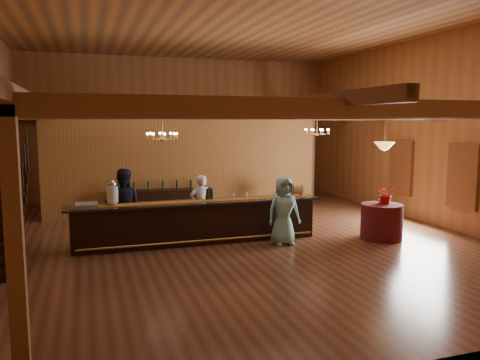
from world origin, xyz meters
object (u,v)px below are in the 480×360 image
object	(u,v)px
round_table	(382,222)
guest	(284,211)
floor_plant	(278,196)
pendant_lamp	(384,146)
chandelier_right	(317,131)
chandelier_left	(162,136)
tasting_bar	(198,222)
bartender	(200,205)
raffle_drum	(297,190)
beverage_dispenser	(112,193)
staff_second	(123,205)
backbar_shelf	(163,203)

from	to	relation	value
round_table	guest	world-z (taller)	guest
floor_plant	round_table	bearing A→B (deg)	-73.80
pendant_lamp	floor_plant	bearing A→B (deg)	106.20
pendant_lamp	floor_plant	size ratio (longest dim) A/B	0.78
chandelier_right	pendant_lamp	world-z (taller)	same
chandelier_left	floor_plant	bearing A→B (deg)	24.60
tasting_bar	bartender	world-z (taller)	bartender
raffle_drum	tasting_bar	bearing A→B (deg)	178.46
chandelier_left	beverage_dispenser	bearing A→B (deg)	-143.05
chandelier_right	raffle_drum	bearing A→B (deg)	-126.87
tasting_bar	pendant_lamp	world-z (taller)	pendant_lamp
guest	floor_plant	size ratio (longest dim) A/B	1.44
bartender	guest	size ratio (longest dim) A/B	0.96
round_table	floor_plant	size ratio (longest dim) A/B	0.91
tasting_bar	staff_second	xyz separation A→B (m)	(-1.75, 0.67, 0.40)
staff_second	beverage_dispenser	bearing A→B (deg)	75.18
tasting_bar	guest	xyz separation A→B (m)	(1.97, -0.80, 0.31)
chandelier_left	tasting_bar	bearing A→B (deg)	-58.10
backbar_shelf	chandelier_left	bearing A→B (deg)	-93.20
beverage_dispenser	backbar_shelf	bearing A→B (deg)	63.35
beverage_dispenser	floor_plant	size ratio (longest dim) A/B	0.52
beverage_dispenser	chandelier_right	distance (m)	7.00
beverage_dispenser	round_table	bearing A→B (deg)	-10.05
pendant_lamp	guest	bearing A→B (deg)	173.45
backbar_shelf	round_table	bearing A→B (deg)	-37.76
round_table	chandelier_right	xyz separation A→B (m)	(-0.12, 3.42, 2.25)
beverage_dispenser	raffle_drum	xyz separation A→B (m)	(4.69, -0.14, -0.11)
chandelier_right	floor_plant	distance (m)	2.45
round_table	bartender	bearing A→B (deg)	156.47
beverage_dispenser	raffle_drum	size ratio (longest dim) A/B	1.76
bartender	raffle_drum	bearing A→B (deg)	154.74
raffle_drum	chandelier_left	xyz separation A→B (m)	(-3.34, 1.16, 1.42)
bartender	guest	distance (m)	2.34
backbar_shelf	pendant_lamp	world-z (taller)	pendant_lamp
raffle_drum	bartender	bearing A→B (deg)	160.49
pendant_lamp	floor_plant	xyz separation A→B (m)	(-1.18, 4.05, -1.82)
floor_plant	chandelier_left	bearing A→B (deg)	-155.40
pendant_lamp	bartender	xyz separation A→B (m)	(-4.33, 1.88, -1.60)
tasting_bar	round_table	distance (m)	4.71
raffle_drum	chandelier_left	distance (m)	3.81
tasting_bar	chandelier_right	world-z (taller)	chandelier_right
tasting_bar	chandelier_left	xyz separation A→B (m)	(-0.68, 1.08, 2.11)
round_table	raffle_drum	bearing A→B (deg)	151.76
beverage_dispenser	chandelier_left	world-z (taller)	chandelier_left
raffle_drum	chandelier_right	distance (m)	3.34
staff_second	floor_plant	bearing A→B (deg)	-146.55
chandelier_left	pendant_lamp	distance (m)	5.69
raffle_drum	round_table	size ratio (longest dim) A/B	0.32
pendant_lamp	chandelier_right	bearing A→B (deg)	92.03
round_table	guest	bearing A→B (deg)	173.45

